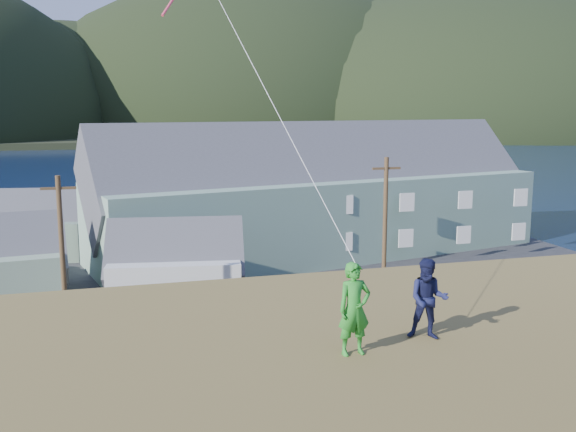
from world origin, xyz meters
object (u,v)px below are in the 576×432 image
Objects in this scene: wharf at (67,220)px; shed_white at (176,267)px; kite_flyer_navy at (428,299)px; lodge at (322,194)px; kite_flyer_green at (354,309)px; shed_palegreen_far at (24,226)px.

shed_white is at bearing -75.60° from wharf.
kite_flyer_navy reaches higher than wharf.
lodge is 21.16× the size of kite_flyer_green.
wharf is 14.13× the size of kite_flyer_green.
lodge is 24.28m from shed_palegreen_far.
kite_flyer_navy is at bearing -75.68° from shed_white.
wharf is 0.67× the size of lodge.
lodge reaches higher than shed_white.
kite_flyer_green is (9.03, -58.75, 7.67)m from wharf.
lodge reaches higher than kite_flyer_navy.
shed_palegreen_far is 6.35× the size of kite_flyer_navy.
wharf is 59.93m from kite_flyer_green.
lodge is at bearing 100.86° from kite_flyer_navy.
shed_palegreen_far is at bearing 133.23° from kite_flyer_navy.
kite_flyer_green is (11.36, -43.49, 5.53)m from shed_palegreen_far.
lodge is 22.82× the size of kite_flyer_navy.
lodge is at bearing 68.06° from kite_flyer_green.
wharf is at bearing 112.97° from shed_white.
lodge reaches higher than wharf.
shed_palegreen_far is (-2.33, -15.26, 2.14)m from wharf.
shed_white is at bearing 87.64° from kite_flyer_green.
wharf is 2.40× the size of shed_palegreen_far.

